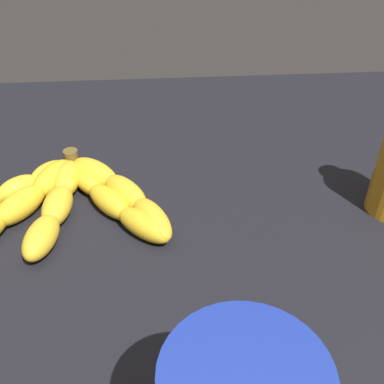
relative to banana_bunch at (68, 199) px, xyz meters
The scene contains 2 objects.
ground_plane 12.09cm from the banana_bunch, behind, with size 97.69×79.61×3.79cm, color black.
banana_bunch is the anchor object (origin of this frame).
Camera 1 is at (-0.67, 46.16, 37.52)cm, focal length 43.16 mm.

